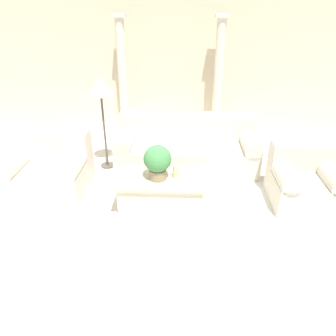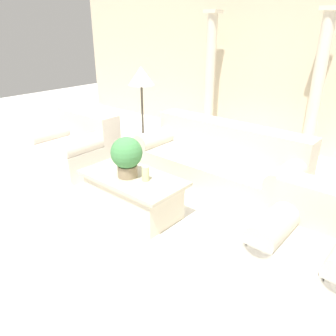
# 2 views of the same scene
# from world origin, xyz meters

# --- Properties ---
(ground_plane) EXTENTS (16.00, 16.00, 0.00)m
(ground_plane) POSITION_xyz_m (0.00, 0.00, 0.00)
(ground_plane) COLOR silver
(wall_back) EXTENTS (10.00, 0.06, 3.20)m
(wall_back) POSITION_xyz_m (0.00, 3.03, 1.60)
(wall_back) COLOR beige
(wall_back) RESTS_ON ground_plane
(sofa_long) EXTENTS (2.36, 0.97, 0.84)m
(sofa_long) POSITION_xyz_m (0.38, 0.92, 0.34)
(sofa_long) COLOR beige
(sofa_long) RESTS_ON ground_plane
(loveseat) EXTENTS (1.16, 0.97, 0.84)m
(loveseat) POSITION_xyz_m (-1.70, 0.01, 0.35)
(loveseat) COLOR beige
(loveseat) RESTS_ON ground_plane
(coffee_table) EXTENTS (1.27, 0.66, 0.48)m
(coffee_table) POSITION_xyz_m (0.03, -0.42, 0.24)
(coffee_table) COLOR beige
(coffee_table) RESTS_ON ground_plane
(potted_plant) EXTENTS (0.37, 0.37, 0.48)m
(potted_plant) POSITION_xyz_m (-0.01, -0.45, 0.74)
(potted_plant) COLOR #937F60
(potted_plant) RESTS_ON coffee_table
(pillar_candle) EXTENTS (0.08, 0.08, 0.17)m
(pillar_candle) POSITION_xyz_m (0.23, -0.40, 0.56)
(pillar_candle) COLOR beige
(pillar_candle) RESTS_ON coffee_table
(floor_lamp) EXTENTS (0.40, 0.40, 1.54)m
(floor_lamp) POSITION_xyz_m (-0.99, 0.79, 1.33)
(floor_lamp) COLOR #4C473D
(floor_lamp) RESTS_ON ground_plane
(column_left) EXTENTS (0.26, 0.26, 2.35)m
(column_left) POSITION_xyz_m (-0.96, 2.59, 1.20)
(column_left) COLOR beige
(column_left) RESTS_ON ground_plane
(column_right) EXTENTS (0.26, 0.26, 2.35)m
(column_right) POSITION_xyz_m (1.01, 2.59, 1.20)
(column_right) COLOR beige
(column_right) RESTS_ON ground_plane
(armchair) EXTENTS (0.91, 0.86, 0.81)m
(armchair) POSITION_xyz_m (2.04, -0.14, 0.35)
(armchair) COLOR beige
(armchair) RESTS_ON ground_plane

